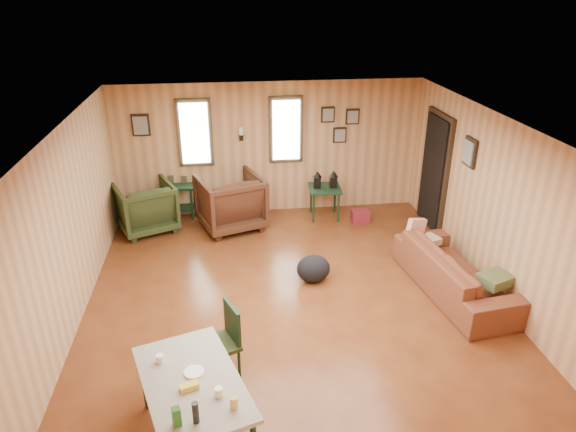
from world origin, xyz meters
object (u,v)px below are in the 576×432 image
(sofa, at_px, (456,266))
(side_table, at_px, (325,186))
(recliner_green, at_px, (146,205))
(end_table, at_px, (179,193))
(recliner_brown, at_px, (230,199))
(dining_table, at_px, (192,387))

(sofa, xyz_separation_m, side_table, (-1.29, 2.70, 0.19))
(sofa, height_order, recliner_green, recliner_green)
(end_table, relative_size, side_table, 0.87)
(recliner_brown, relative_size, recliner_green, 1.12)
(recliner_brown, xyz_separation_m, end_table, (-0.91, 0.64, -0.09))
(end_table, xyz_separation_m, side_table, (2.62, -0.43, 0.17))
(recliner_green, xyz_separation_m, dining_table, (0.98, -4.68, 0.17))
(recliner_green, distance_m, end_table, 0.77)
(sofa, xyz_separation_m, recliner_brown, (-3.00, 2.49, 0.11))
(side_table, bearing_deg, recliner_green, -177.63)
(end_table, bearing_deg, sofa, -38.62)
(recliner_brown, xyz_separation_m, dining_table, (-0.46, -4.60, 0.11))
(end_table, xyz_separation_m, dining_table, (0.45, -5.24, 0.20))
(sofa, height_order, recliner_brown, recliner_brown)
(end_table, relative_size, dining_table, 0.50)
(dining_table, bearing_deg, recliner_brown, 66.67)
(recliner_green, bearing_deg, sofa, 127.52)
(side_table, bearing_deg, dining_table, -114.26)
(recliner_brown, bearing_deg, dining_table, 65.91)
(end_table, height_order, side_table, side_table)
(recliner_green, bearing_deg, end_table, -156.08)
(recliner_brown, height_order, side_table, recliner_brown)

